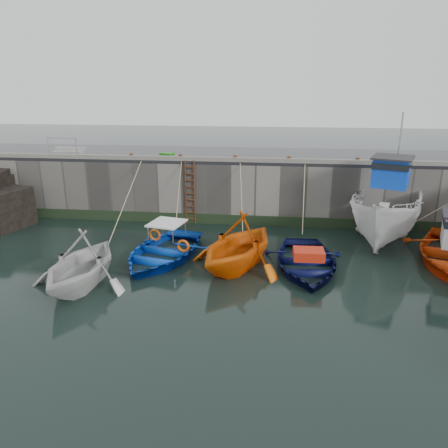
# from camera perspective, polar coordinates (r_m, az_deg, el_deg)

# --- Properties ---
(ground) EXTENTS (120.00, 120.00, 0.00)m
(ground) POSITION_cam_1_polar(r_m,az_deg,el_deg) (12.97, -3.78, -13.83)
(ground) COLOR black
(ground) RESTS_ON ground
(quay_back) EXTENTS (30.00, 5.00, 3.00)m
(quay_back) POSITION_cam_1_polar(r_m,az_deg,el_deg) (24.01, 1.44, 5.24)
(quay_back) COLOR slate
(quay_back) RESTS_ON ground
(road_back) EXTENTS (30.00, 5.00, 0.16)m
(road_back) POSITION_cam_1_polar(r_m,az_deg,el_deg) (23.71, 1.47, 8.96)
(road_back) COLOR black
(road_back) RESTS_ON quay_back
(kerb_back) EXTENTS (30.00, 0.30, 0.20)m
(kerb_back) POSITION_cam_1_polar(r_m,az_deg,el_deg) (21.37, 0.90, 8.44)
(kerb_back) COLOR slate
(kerb_back) RESTS_ON road_back
(algae_back) EXTENTS (30.00, 0.08, 0.50)m
(algae_back) POSITION_cam_1_polar(r_m,az_deg,el_deg) (21.90, 0.81, 0.57)
(algae_back) COLOR black
(algae_back) RESTS_ON ground
(ladder) EXTENTS (0.51, 0.08, 3.20)m
(ladder) POSITION_cam_1_polar(r_m,az_deg,el_deg) (21.77, -4.44, 4.08)
(ladder) COLOR #3F1E0F
(ladder) RESTS_ON ground
(boat_near_white) EXTENTS (4.04, 4.59, 2.28)m
(boat_near_white) POSITION_cam_1_polar(r_m,az_deg,el_deg) (16.42, -17.93, -7.51)
(boat_near_white) COLOR silver
(boat_near_white) RESTS_ON ground
(boat_near_white_rope) EXTENTS (0.04, 5.57, 3.10)m
(boat_near_white_rope) POSITION_cam_1_polar(r_m,az_deg,el_deg) (20.67, -12.42, -1.69)
(boat_near_white_rope) COLOR tan
(boat_near_white_rope) RESTS_ON ground
(boat_near_blue) EXTENTS (4.67, 5.77, 1.06)m
(boat_near_blue) POSITION_cam_1_polar(r_m,az_deg,el_deg) (18.07, -8.02, -4.37)
(boat_near_blue) COLOR #0C42C0
(boat_near_blue) RESTS_ON ground
(boat_near_blue_rope) EXTENTS (0.04, 3.40, 3.10)m
(boat_near_blue_rope) POSITION_cam_1_polar(r_m,az_deg,el_deg) (21.33, -5.65, -0.71)
(boat_near_blue_rope) COLOR tan
(boat_near_blue_rope) RESTS_ON ground
(boat_near_blacktrim) EXTENTS (5.59, 5.90, 2.45)m
(boat_near_blacktrim) POSITION_cam_1_polar(r_m,az_deg,el_deg) (17.09, 1.83, -5.53)
(boat_near_blacktrim) COLOR orange
(boat_near_blacktrim) RESTS_ON ground
(boat_near_blacktrim_rope) EXTENTS (0.04, 3.75, 3.10)m
(boat_near_blacktrim_rope) POSITION_cam_1_polar(r_m,az_deg,el_deg) (20.67, 2.73, -1.26)
(boat_near_blacktrim_rope) COLOR tan
(boat_near_blacktrim_rope) RESTS_ON ground
(boat_near_navy) EXTENTS (3.63, 4.98, 1.01)m
(boat_near_navy) POSITION_cam_1_polar(r_m,az_deg,el_deg) (17.24, 10.56, -5.63)
(boat_near_navy) COLOR #090D3C
(boat_near_navy) RESTS_ON ground
(boat_near_navy_rope) EXTENTS (0.04, 3.64, 3.10)m
(boat_near_navy_rope) POSITION_cam_1_polar(r_m,az_deg,el_deg) (20.75, 9.93, -1.45)
(boat_near_navy_rope) COLOR tan
(boat_near_navy_rope) RESTS_ON ground
(boat_far_white) EXTENTS (5.34, 8.05, 5.91)m
(boat_far_white) POSITION_cam_1_polar(r_m,az_deg,el_deg) (21.06, 20.63, 1.41)
(boat_far_white) COLOR silver
(boat_far_white) RESTS_ON ground
(fish_crate) EXTENTS (0.76, 0.65, 0.29)m
(fish_crate) POSITION_cam_1_polar(r_m,az_deg,el_deg) (22.40, -7.45, 8.86)
(fish_crate) COLOR #1F7A16
(fish_crate) RESTS_ON road_back
(railing) EXTENTS (1.60, 1.05, 1.00)m
(railing) POSITION_cam_1_polar(r_m,az_deg,el_deg) (24.82, -19.63, 9.00)
(railing) COLOR #A5A8AD
(railing) RESTS_ON road_back
(bollard_a) EXTENTS (0.18, 0.18, 0.28)m
(bollard_a) POSITION_cam_1_polar(r_m,az_deg,el_deg) (22.50, -12.00, 8.65)
(bollard_a) COLOR #3F1E0F
(bollard_a) RESTS_ON road_back
(bollard_b) EXTENTS (0.18, 0.18, 0.28)m
(bollard_b) POSITION_cam_1_polar(r_m,az_deg,el_deg) (21.85, -5.69, 8.67)
(bollard_b) COLOR #3F1E0F
(bollard_b) RESTS_ON road_back
(bollard_c) EXTENTS (0.18, 0.18, 0.28)m
(bollard_c) POSITION_cam_1_polar(r_m,az_deg,el_deg) (21.44, 1.46, 8.58)
(bollard_c) COLOR #3F1E0F
(bollard_c) RESTS_ON road_back
(bollard_d) EXTENTS (0.18, 0.18, 0.28)m
(bollard_d) POSITION_cam_1_polar(r_m,az_deg,el_deg) (21.37, 8.49, 8.36)
(bollard_d) COLOR #3F1E0F
(bollard_d) RESTS_ON road_back
(bollard_e) EXTENTS (0.18, 0.18, 0.28)m
(bollard_e) POSITION_cam_1_polar(r_m,az_deg,el_deg) (21.72, 17.04, 7.92)
(bollard_e) COLOR #3F1E0F
(bollard_e) RESTS_ON road_back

